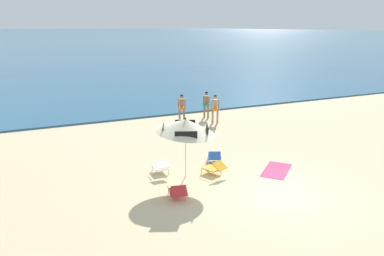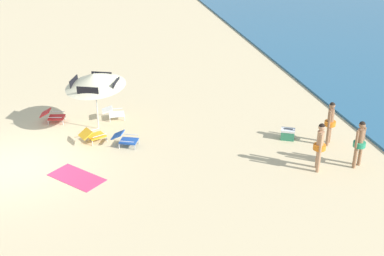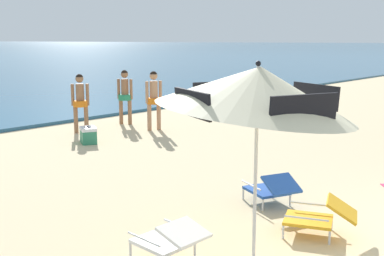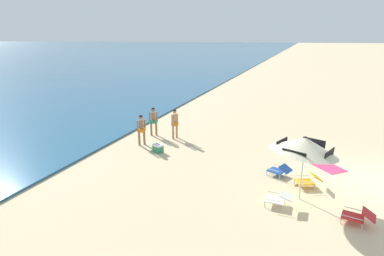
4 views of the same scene
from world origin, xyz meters
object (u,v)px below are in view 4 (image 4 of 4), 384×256
at_px(cooler_box, 158,148).
at_px(person_wading_in, 175,122).
at_px(person_standing_beside, 141,128).
at_px(lounge_chair_facing_sea, 358,216).
at_px(lounge_chair_spare_folded, 279,198).
at_px(lounge_chair_under_umbrella, 309,180).
at_px(beach_towel, 324,165).
at_px(beach_umbrella_striped_main, 305,145).
at_px(lounge_chair_beside_umbrella, 280,170).
at_px(person_standing_near_shore, 153,119).

bearing_deg(cooler_box, person_wading_in, 1.36).
bearing_deg(person_standing_beside, lounge_chair_facing_sea, -113.94).
xyz_separation_m(person_wading_in, cooler_box, (-2.29, -0.05, -0.75)).
height_order(lounge_chair_facing_sea, person_standing_beside, person_standing_beside).
bearing_deg(lounge_chair_spare_folded, lounge_chair_facing_sea, -96.87).
distance_m(lounge_chair_under_umbrella, cooler_box, 7.03).
xyz_separation_m(lounge_chair_facing_sea, person_standing_beside, (4.22, 9.51, 0.66)).
bearing_deg(person_wading_in, lounge_chair_spare_folded, -132.71).
bearing_deg(beach_towel, beach_umbrella_striped_main, 164.45).
relative_size(beach_umbrella_striped_main, person_standing_beside, 1.98).
distance_m(beach_umbrella_striped_main, lounge_chair_under_umbrella, 2.02).
bearing_deg(lounge_chair_spare_folded, cooler_box, 61.32).
height_order(beach_umbrella_striped_main, person_standing_beside, beach_umbrella_striped_main).
relative_size(lounge_chair_beside_umbrella, lounge_chair_spare_folded, 1.15).
relative_size(lounge_chair_beside_umbrella, beach_towel, 0.57).
bearing_deg(cooler_box, lounge_chair_beside_umbrella, -98.57).
bearing_deg(lounge_chair_beside_umbrella, lounge_chair_spare_folded, -176.24).
height_order(person_standing_near_shore, beach_towel, person_standing_near_shore).
bearing_deg(person_standing_near_shore, cooler_box, -149.64).
distance_m(lounge_chair_spare_folded, person_standing_near_shore, 9.30).
distance_m(person_standing_near_shore, person_standing_beside, 1.71).
bearing_deg(lounge_chair_facing_sea, lounge_chair_under_umbrella, 33.52).
height_order(lounge_chair_beside_umbrella, lounge_chair_facing_sea, lounge_chair_facing_sea).
bearing_deg(person_standing_beside, lounge_chair_beside_umbrella, -102.51).
bearing_deg(person_standing_near_shore, lounge_chair_beside_umbrella, -114.42).
distance_m(lounge_chair_facing_sea, beach_towel, 4.55).
bearing_deg(lounge_chair_beside_umbrella, person_wading_in, 61.61).
distance_m(lounge_chair_facing_sea, cooler_box, 8.99).
bearing_deg(lounge_chair_facing_sea, person_standing_beside, 66.06).
relative_size(lounge_chair_facing_sea, cooler_box, 1.64).
relative_size(lounge_chair_beside_umbrella, person_standing_beside, 0.64).
height_order(lounge_chair_beside_umbrella, person_standing_near_shore, person_standing_near_shore).
xyz_separation_m(lounge_chair_under_umbrella, lounge_chair_facing_sea, (-2.09, -1.38, 0.00)).
height_order(lounge_chair_under_umbrella, lounge_chair_beside_umbrella, lounge_chair_under_umbrella).
relative_size(lounge_chair_under_umbrella, lounge_chair_beside_umbrella, 1.00).
distance_m(lounge_chair_beside_umbrella, person_standing_beside, 7.24).
height_order(lounge_chair_under_umbrella, lounge_chair_facing_sea, lounge_chair_under_umbrella).
height_order(person_standing_beside, beach_towel, person_standing_beside).
relative_size(lounge_chair_under_umbrella, person_wading_in, 0.62).
relative_size(lounge_chair_beside_umbrella, person_wading_in, 0.62).
xyz_separation_m(lounge_chair_spare_folded, person_wading_in, (5.54, 6.01, 0.68)).
xyz_separation_m(lounge_chair_spare_folded, person_standing_beside, (3.94, 7.20, 0.65)).
xyz_separation_m(cooler_box, beach_towel, (0.95, -7.56, -0.20)).
bearing_deg(beach_umbrella_striped_main, person_standing_beside, 67.77).
distance_m(beach_umbrella_striped_main, person_wading_in, 8.27).
bearing_deg(beach_umbrella_striped_main, lounge_chair_beside_umbrella, 26.03).
bearing_deg(lounge_chair_under_umbrella, person_standing_beside, 75.28).
height_order(beach_umbrella_striped_main, lounge_chair_facing_sea, beach_umbrella_striped_main).
xyz_separation_m(lounge_chair_facing_sea, cooler_box, (3.53, 8.27, -0.07)).
height_order(person_standing_beside, cooler_box, person_standing_beside).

